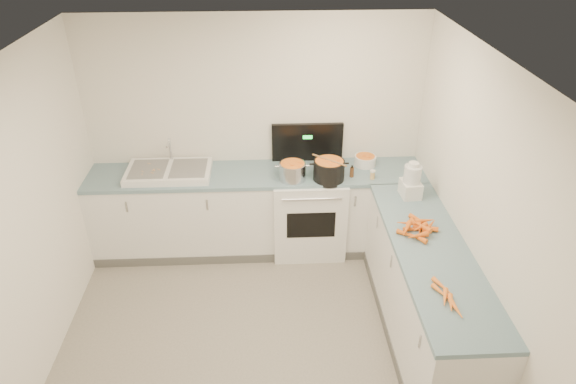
{
  "coord_description": "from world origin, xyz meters",
  "views": [
    {
      "loc": [
        0.1,
        -3.02,
        3.47
      ],
      "look_at": [
        0.3,
        1.1,
        1.05
      ],
      "focal_mm": 32.0,
      "sensor_mm": 36.0,
      "label": 1
    }
  ],
  "objects_px": {
    "spice_jar": "(372,175)",
    "extract_bottle": "(352,172)",
    "black_pot": "(329,171)",
    "mixing_bowl": "(365,161)",
    "stove": "(308,210)",
    "food_processor": "(411,182)",
    "steel_pot": "(292,172)",
    "sink": "(169,171)"
  },
  "relations": [
    {
      "from": "stove",
      "to": "extract_bottle",
      "type": "bearing_deg",
      "value": -15.67
    },
    {
      "from": "stove",
      "to": "mixing_bowl",
      "type": "height_order",
      "value": "stove"
    },
    {
      "from": "extract_bottle",
      "to": "spice_jar",
      "type": "height_order",
      "value": "extract_bottle"
    },
    {
      "from": "steel_pot",
      "to": "food_processor",
      "type": "xyz_separation_m",
      "value": [
        1.11,
        -0.38,
        0.07
      ]
    },
    {
      "from": "black_pot",
      "to": "mixing_bowl",
      "type": "bearing_deg",
      "value": 34.32
    },
    {
      "from": "spice_jar",
      "to": "extract_bottle",
      "type": "bearing_deg",
      "value": 164.97
    },
    {
      "from": "sink",
      "to": "extract_bottle",
      "type": "xyz_separation_m",
      "value": [
        1.88,
        -0.14,
        0.01
      ]
    },
    {
      "from": "stove",
      "to": "extract_bottle",
      "type": "relative_size",
      "value": 13.11
    },
    {
      "from": "black_pot",
      "to": "mixing_bowl",
      "type": "distance_m",
      "value": 0.51
    },
    {
      "from": "steel_pot",
      "to": "black_pot",
      "type": "xyz_separation_m",
      "value": [
        0.37,
        -0.01,
        0.01
      ]
    },
    {
      "from": "spice_jar",
      "to": "food_processor",
      "type": "height_order",
      "value": "food_processor"
    },
    {
      "from": "spice_jar",
      "to": "food_processor",
      "type": "xyz_separation_m",
      "value": [
        0.29,
        -0.35,
        0.11
      ]
    },
    {
      "from": "spice_jar",
      "to": "steel_pot",
      "type": "bearing_deg",
      "value": 177.73
    },
    {
      "from": "stove",
      "to": "spice_jar",
      "type": "relative_size",
      "value": 16.93
    },
    {
      "from": "mixing_bowl",
      "to": "food_processor",
      "type": "height_order",
      "value": "food_processor"
    },
    {
      "from": "steel_pot",
      "to": "food_processor",
      "type": "height_order",
      "value": "food_processor"
    },
    {
      "from": "black_pot",
      "to": "food_processor",
      "type": "distance_m",
      "value": 0.83
    },
    {
      "from": "sink",
      "to": "extract_bottle",
      "type": "distance_m",
      "value": 1.88
    },
    {
      "from": "extract_bottle",
      "to": "spice_jar",
      "type": "bearing_deg",
      "value": -15.03
    },
    {
      "from": "food_processor",
      "to": "extract_bottle",
      "type": "bearing_deg",
      "value": 140.74
    },
    {
      "from": "stove",
      "to": "sink",
      "type": "distance_m",
      "value": 1.54
    },
    {
      "from": "steel_pot",
      "to": "spice_jar",
      "type": "relative_size",
      "value": 3.39
    },
    {
      "from": "stove",
      "to": "food_processor",
      "type": "distance_m",
      "value": 1.23
    },
    {
      "from": "stove",
      "to": "steel_pot",
      "type": "distance_m",
      "value": 0.59
    },
    {
      "from": "stove",
      "to": "mixing_bowl",
      "type": "distance_m",
      "value": 0.81
    },
    {
      "from": "black_pot",
      "to": "extract_bottle",
      "type": "xyz_separation_m",
      "value": [
        0.24,
        0.04,
        -0.04
      ]
    },
    {
      "from": "stove",
      "to": "black_pot",
      "type": "relative_size",
      "value": 4.32
    },
    {
      "from": "extract_bottle",
      "to": "food_processor",
      "type": "height_order",
      "value": "food_processor"
    },
    {
      "from": "steel_pot",
      "to": "mixing_bowl",
      "type": "xyz_separation_m",
      "value": [
        0.79,
        0.27,
        -0.03
      ]
    },
    {
      "from": "black_pot",
      "to": "spice_jar",
      "type": "distance_m",
      "value": 0.45
    },
    {
      "from": "mixing_bowl",
      "to": "extract_bottle",
      "type": "xyz_separation_m",
      "value": [
        -0.18,
        -0.25,
        -0.0
      ]
    },
    {
      "from": "mixing_bowl",
      "to": "extract_bottle",
      "type": "distance_m",
      "value": 0.31
    },
    {
      "from": "stove",
      "to": "food_processor",
      "type": "height_order",
      "value": "stove"
    },
    {
      "from": "mixing_bowl",
      "to": "food_processor",
      "type": "xyz_separation_m",
      "value": [
        0.32,
        -0.66,
        0.1
      ]
    },
    {
      "from": "stove",
      "to": "black_pot",
      "type": "height_order",
      "value": "stove"
    },
    {
      "from": "sink",
      "to": "black_pot",
      "type": "height_order",
      "value": "sink"
    },
    {
      "from": "steel_pot",
      "to": "food_processor",
      "type": "relative_size",
      "value": 0.76
    },
    {
      "from": "stove",
      "to": "steel_pot",
      "type": "relative_size",
      "value": 5.0
    },
    {
      "from": "spice_jar",
      "to": "food_processor",
      "type": "relative_size",
      "value": 0.22
    },
    {
      "from": "black_pot",
      "to": "food_processor",
      "type": "relative_size",
      "value": 0.88
    },
    {
      "from": "steel_pot",
      "to": "spice_jar",
      "type": "height_order",
      "value": "steel_pot"
    },
    {
      "from": "extract_bottle",
      "to": "food_processor",
      "type": "distance_m",
      "value": 0.65
    }
  ]
}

